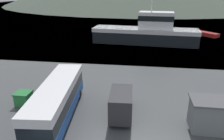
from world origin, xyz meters
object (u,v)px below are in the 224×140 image
Objects in this scene: delivery_van at (121,102)px; dock_kiosk at (210,115)px; small_boat at (205,34)px; storage_bin at (24,98)px; tour_bus at (57,99)px; fishing_boat at (147,32)px.

dock_kiosk is (7.35, -1.11, 0.01)m from delivery_van.
storage_bin is at bearing -163.47° from small_boat.
storage_bin is at bearing 152.45° from tour_bus.
small_boat is (16.97, 39.17, -0.87)m from delivery_van.
tour_bus is 46.23m from small_boat.
tour_bus is 5.65m from delivery_van.
dock_kiosk reaches higher than small_boat.
storage_bin is (-12.25, -28.34, -1.78)m from fishing_boat.
delivery_van is at bearing 171.44° from dock_kiosk.
dock_kiosk is at bearing -5.55° from storage_bin.
delivery_van is (5.50, 1.20, -0.50)m from tour_bus.
dock_kiosk is at bearing -4.84° from tour_bus.
tour_bus reaches higher than delivery_van.
tour_bus is at bearing -179.57° from dock_kiosk.
dock_kiosk reaches higher than storage_bin.
delivery_van is 3.59× the size of storage_bin.
tour_bus reaches higher than small_boat.
tour_bus is 3.26× the size of dock_kiosk.
dock_kiosk is 41.42m from small_boat.
dock_kiosk is at bearing -11.44° from delivery_van.
delivery_van is 0.24× the size of fishing_boat.
fishing_boat reaches higher than dock_kiosk.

